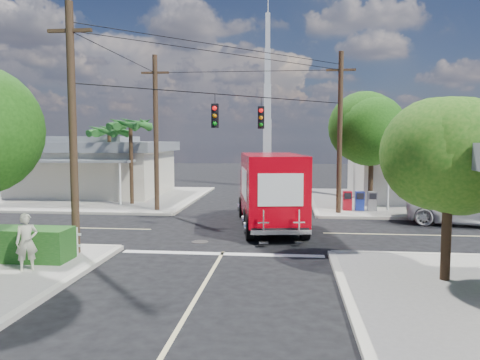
# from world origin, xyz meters

# --- Properties ---
(ground) EXTENTS (120.00, 120.00, 0.00)m
(ground) POSITION_xyz_m (0.00, 0.00, 0.00)
(ground) COLOR black
(ground) RESTS_ON ground
(sidewalk_ne) EXTENTS (14.12, 14.12, 0.14)m
(sidewalk_ne) POSITION_xyz_m (10.88, 10.88, 0.07)
(sidewalk_ne) COLOR gray
(sidewalk_ne) RESTS_ON ground
(sidewalk_nw) EXTENTS (14.12, 14.12, 0.14)m
(sidewalk_nw) POSITION_xyz_m (-10.88, 10.88, 0.07)
(sidewalk_nw) COLOR gray
(sidewalk_nw) RESTS_ON ground
(road_markings) EXTENTS (32.00, 32.00, 0.01)m
(road_markings) POSITION_xyz_m (0.00, -1.47, 0.01)
(road_markings) COLOR beige
(road_markings) RESTS_ON ground
(building_ne) EXTENTS (11.80, 10.20, 4.50)m
(building_ne) POSITION_xyz_m (12.50, 11.97, 2.32)
(building_ne) COLOR silver
(building_ne) RESTS_ON sidewalk_ne
(building_nw) EXTENTS (10.80, 10.20, 4.30)m
(building_nw) POSITION_xyz_m (-12.00, 12.46, 2.22)
(building_nw) COLOR beige
(building_nw) RESTS_ON sidewalk_nw
(radio_tower) EXTENTS (0.80, 0.80, 17.00)m
(radio_tower) POSITION_xyz_m (0.50, 20.00, 5.64)
(radio_tower) COLOR silver
(radio_tower) RESTS_ON ground
(tree_ne_front) EXTENTS (4.21, 4.14, 6.66)m
(tree_ne_front) POSITION_xyz_m (7.21, 6.76, 4.77)
(tree_ne_front) COLOR #422D1C
(tree_ne_front) RESTS_ON sidewalk_ne
(tree_ne_back) EXTENTS (3.77, 3.66, 5.82)m
(tree_ne_back) POSITION_xyz_m (9.81, 8.96, 4.19)
(tree_ne_back) COLOR #422D1C
(tree_ne_back) RESTS_ON sidewalk_ne
(tree_se) EXTENTS (3.67, 3.54, 5.62)m
(tree_se) POSITION_xyz_m (7.01, -7.24, 4.04)
(tree_se) COLOR #422D1C
(tree_se) RESTS_ON sidewalk_se
(palm_nw_front) EXTENTS (3.01, 3.08, 5.59)m
(palm_nw_front) POSITION_xyz_m (-7.50, 7.50, 5.04)
(palm_nw_front) COLOR #422D1C
(palm_nw_front) RESTS_ON sidewalk_nw
(palm_nw_back) EXTENTS (3.01, 3.08, 5.19)m
(palm_nw_back) POSITION_xyz_m (-9.50, 9.00, 4.67)
(palm_nw_back) COLOR #422D1C
(palm_nw_back) RESTS_ON sidewalk_nw
(utility_poles) EXTENTS (12.00, 10.68, 9.00)m
(utility_poles) POSITION_xyz_m (-1.58, 1.60, 4.67)
(utility_poles) COLOR #473321
(utility_poles) RESTS_ON ground
(picket_fence) EXTENTS (5.94, 0.06, 1.00)m
(picket_fence) POSITION_xyz_m (-7.80, -5.60, 0.68)
(picket_fence) COLOR silver
(picket_fence) RESTS_ON sidewalk_sw
(vending_boxes) EXTENTS (1.90, 0.50, 1.10)m
(vending_boxes) POSITION_xyz_m (6.50, 6.20, 0.69)
(vending_boxes) COLOR #A00D1A
(vending_boxes) RESTS_ON sidewalk_ne
(delivery_truck) EXTENTS (3.70, 8.44, 3.54)m
(delivery_truck) POSITION_xyz_m (1.54, 1.06, 1.80)
(delivery_truck) COLOR black
(delivery_truck) RESTS_ON ground
(parked_car) EXTENTS (6.03, 3.81, 1.55)m
(parked_car) POSITION_xyz_m (11.18, 2.93, 0.78)
(parked_car) COLOR silver
(parked_car) RESTS_ON ground
(pedestrian) EXTENTS (0.78, 0.71, 1.80)m
(pedestrian) POSITION_xyz_m (-5.69, -7.56, 1.04)
(pedestrian) COLOR #B8B79A
(pedestrian) RESTS_ON sidewalk_sw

